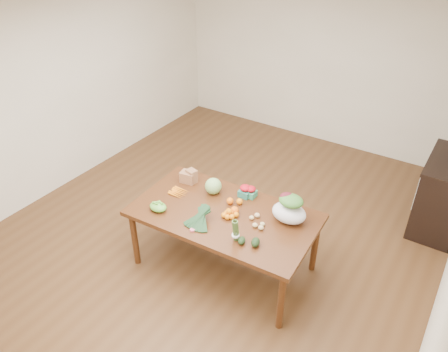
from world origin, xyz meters
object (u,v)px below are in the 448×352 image
Objects in this scene: mandarin_cluster at (229,213)px; kale_bunch at (198,219)px; paper_bag at (188,176)px; salad_bag at (289,210)px; dining_table at (224,240)px; cabinet at (443,194)px; asparagus_bundle at (236,230)px; cabbage at (213,186)px.

mandarin_cluster is 0.45× the size of kale_bunch.
paper_bag is 0.81m from kale_bunch.
salad_bag is (0.73, 0.56, 0.06)m from kale_bunch.
paper_bag is 0.80m from mandarin_cluster.
dining_table is 0.86m from paper_bag.
cabinet is 2.25m from salad_bag.
dining_table is 0.43m from mandarin_cluster.
dining_table is at bearing 134.49° from asparagus_bundle.
dining_table is 10.71× the size of mandarin_cluster.
cabbage is 0.74× the size of asparagus_bundle.
dining_table is 2.79m from cabinet.
cabbage reaches higher than mandarin_cluster.
cabbage is at bearing -179.48° from salad_bag.
mandarin_cluster is at bearing 54.78° from kale_bunch.
kale_bunch is 1.60× the size of asparagus_bundle.
kale_bunch is 0.44m from asparagus_bundle.
dining_table is at bearing -38.86° from cabbage.
paper_bag is at bearing 130.88° from kale_bunch.
salad_bag reaches higher than mandarin_cluster.
cabinet is 2.84× the size of salad_bag.
kale_bunch is (0.56, -0.59, -0.00)m from paper_bag.
asparagus_bundle is at bearing -45.51° from dining_table.
paper_bag is at bearing -144.21° from cabinet.
asparagus_bundle is (-1.52, -2.39, 0.40)m from cabinet.
cabinet reaches higher than dining_table.
salad_bag is at bearing 34.84° from kale_bunch.
dining_table is 1.89× the size of cabinet.
paper_bag is 0.91× the size of asparagus_bundle.
dining_table is 0.67m from asparagus_bundle.
kale_bunch is 1.11× the size of salad_bag.
paper_bag is at bearing 147.33° from asparagus_bundle.
cabinet is 5.49× the size of cabbage.
asparagus_bundle reaches higher than paper_bag.
kale_bunch is 0.93m from salad_bag.
salad_bag reaches higher than kale_bunch.
dining_table is 4.82× the size of kale_bunch.
cabbage is (-2.15, -1.85, 0.37)m from cabinet.
cabinet is 3.13m from paper_bag.
paper_bag is 0.57× the size of kale_bunch.
dining_table is at bearing -22.04° from paper_bag.
cabbage is 0.59m from kale_bunch.
cabbage is 0.92m from salad_bag.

